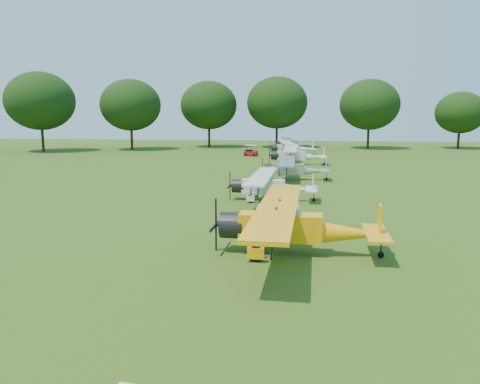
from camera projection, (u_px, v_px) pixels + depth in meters
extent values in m
plane|color=#2C4C13|center=(268.00, 208.00, 30.76)|extent=(160.00, 160.00, 0.00)
cylinder|color=black|center=(459.00, 138.00, 83.57)|extent=(0.44, 0.44, 3.70)
ellipsoid|color=black|center=(460.00, 113.00, 82.82)|extent=(8.63, 8.63, 7.34)
cylinder|color=black|center=(368.00, 136.00, 83.67)|extent=(0.44, 0.44, 4.51)
ellipsoid|color=black|center=(370.00, 105.00, 82.76)|extent=(10.52, 10.52, 8.94)
cylinder|color=black|center=(277.00, 135.00, 86.17)|extent=(0.44, 0.44, 4.74)
ellipsoid|color=black|center=(277.00, 103.00, 85.21)|extent=(11.05, 11.05, 9.39)
cylinder|color=black|center=(209.00, 135.00, 87.54)|extent=(0.44, 0.44, 4.49)
ellipsoid|color=black|center=(209.00, 105.00, 86.63)|extent=(10.47, 10.47, 8.90)
cylinder|color=black|center=(132.00, 137.00, 81.16)|extent=(0.44, 0.44, 4.44)
ellipsoid|color=black|center=(130.00, 105.00, 80.27)|extent=(10.36, 10.36, 8.80)
cylinder|color=black|center=(43.00, 137.00, 77.29)|extent=(0.44, 0.44, 4.77)
ellipsoid|color=black|center=(40.00, 101.00, 76.33)|extent=(11.14, 11.14, 9.47)
cube|color=#FFA80A|center=(280.00, 227.00, 20.55)|extent=(3.67, 1.21, 1.19)
cone|color=#FFA80A|center=(352.00, 234.00, 20.09)|extent=(3.22, 1.13, 1.02)
cube|color=#8CA5B2|center=(278.00, 213.00, 20.46)|extent=(1.85, 1.11, 0.63)
cylinder|color=black|center=(232.00, 225.00, 20.89)|extent=(1.06, 1.22, 1.18)
cube|color=black|center=(216.00, 225.00, 21.00)|extent=(0.07, 0.14, 2.39)
cube|color=#FFA80A|center=(278.00, 207.00, 20.42)|extent=(2.07, 12.10, 0.16)
cube|color=#FFA80A|center=(380.00, 222.00, 19.82)|extent=(0.14, 0.63, 1.48)
cube|color=#FFA80A|center=(376.00, 233.00, 19.92)|extent=(1.08, 3.22, 0.10)
cylinder|color=black|center=(256.00, 254.00, 19.45)|extent=(0.69, 0.21, 0.68)
cylinder|color=black|center=(263.00, 237.00, 22.21)|extent=(0.69, 0.21, 0.68)
cylinder|color=black|center=(381.00, 255.00, 20.04)|extent=(0.28, 0.10, 0.27)
cube|color=silver|center=(263.00, 187.00, 33.36)|extent=(3.06, 1.00, 0.99)
cone|color=silver|center=(299.00, 189.00, 32.99)|extent=(2.68, 0.94, 0.85)
cube|color=#8CA5B2|center=(262.00, 179.00, 33.29)|extent=(1.54, 0.92, 0.52)
cylinder|color=black|center=(238.00, 186.00, 33.64)|extent=(0.88, 1.01, 0.98)
cube|color=black|center=(230.00, 186.00, 33.73)|extent=(0.06, 0.12, 1.99)
cube|color=silver|center=(262.00, 176.00, 33.25)|extent=(1.71, 10.08, 0.13)
cube|color=silver|center=(313.00, 183.00, 32.76)|extent=(0.11, 0.52, 1.23)
cube|color=silver|center=(311.00, 189.00, 32.85)|extent=(0.89, 2.68, 0.09)
cylinder|color=black|center=(250.00, 199.00, 32.44)|extent=(0.57, 0.17, 0.57)
cylinder|color=black|center=(255.00, 193.00, 34.75)|extent=(0.57, 0.17, 0.57)
cylinder|color=black|center=(314.00, 200.00, 32.95)|extent=(0.23, 0.08, 0.23)
cube|color=#B8B9BD|center=(288.00, 169.00, 43.89)|extent=(3.05, 0.94, 1.00)
cone|color=#B8B9BD|center=(315.00, 171.00, 43.63)|extent=(2.67, 0.88, 0.86)
cube|color=#8CA5B2|center=(287.00, 164.00, 43.82)|extent=(1.53, 0.89, 0.52)
cylinder|color=black|center=(269.00, 169.00, 44.09)|extent=(0.87, 1.00, 0.99)
cube|color=black|center=(262.00, 169.00, 44.16)|extent=(0.06, 0.11, 2.00)
cube|color=#B8B9BD|center=(287.00, 161.00, 43.78)|extent=(1.48, 10.09, 0.13)
cube|color=#B8B9BD|center=(326.00, 166.00, 43.44)|extent=(0.10, 0.52, 1.24)
cube|color=#B8B9BD|center=(325.00, 171.00, 43.52)|extent=(0.84, 2.67, 0.09)
cylinder|color=black|center=(279.00, 178.00, 42.93)|extent=(0.57, 0.16, 0.57)
cylinder|color=black|center=(280.00, 175.00, 45.26)|extent=(0.57, 0.16, 0.57)
cylinder|color=black|center=(327.00, 179.00, 43.63)|extent=(0.23, 0.08, 0.23)
cube|color=silver|center=(291.00, 156.00, 57.11)|extent=(3.37, 1.02, 1.10)
cone|color=silver|center=(315.00, 157.00, 56.81)|extent=(2.95, 0.97, 0.95)
cube|color=#8CA5B2|center=(291.00, 151.00, 57.03)|extent=(1.69, 0.98, 0.58)
cylinder|color=black|center=(275.00, 155.00, 57.34)|extent=(0.95, 1.10, 1.09)
cube|color=black|center=(269.00, 155.00, 57.42)|extent=(0.06, 0.13, 2.21)
cube|color=silver|center=(291.00, 149.00, 56.98)|extent=(1.59, 11.16, 0.15)
cube|color=silver|center=(324.00, 153.00, 56.60)|extent=(0.11, 0.58, 1.37)
cube|color=silver|center=(323.00, 157.00, 56.69)|extent=(0.91, 2.95, 0.09)
cylinder|color=black|center=(284.00, 163.00, 56.05)|extent=(0.63, 0.17, 0.63)
cylinder|color=black|center=(285.00, 161.00, 58.63)|extent=(0.63, 0.17, 0.63)
cylinder|color=black|center=(324.00, 164.00, 56.81)|extent=(0.25, 0.09, 0.25)
cube|color=silver|center=(288.00, 148.00, 69.91)|extent=(3.39, 1.41, 1.08)
cone|color=silver|center=(306.00, 149.00, 69.96)|extent=(2.97, 1.30, 0.92)
cube|color=#8CA5B2|center=(287.00, 144.00, 69.82)|extent=(1.76, 1.16, 0.57)
cylinder|color=black|center=(275.00, 148.00, 69.89)|extent=(1.06, 1.18, 1.07)
cube|color=black|center=(270.00, 148.00, 69.88)|extent=(0.08, 0.13, 2.16)
cube|color=silver|center=(287.00, 143.00, 69.77)|extent=(2.93, 10.99, 0.14)
cube|color=silver|center=(313.00, 146.00, 69.89)|extent=(0.18, 0.57, 1.34)
cube|color=silver|center=(312.00, 149.00, 69.96)|extent=(1.25, 2.97, 0.09)
cylinder|color=black|center=(283.00, 154.00, 68.76)|extent=(0.63, 0.25, 0.62)
cylinder|color=black|center=(281.00, 153.00, 71.29)|extent=(0.63, 0.25, 0.62)
cylinder|color=black|center=(313.00, 154.00, 70.10)|extent=(0.26, 0.11, 0.25)
cube|color=#B8B9BD|center=(290.00, 144.00, 82.11)|extent=(3.07, 1.36, 0.97)
cone|color=#B8B9BD|center=(304.00, 144.00, 82.24)|extent=(2.70, 1.25, 0.83)
cube|color=#8CA5B2|center=(289.00, 141.00, 82.03)|extent=(1.60, 1.08, 0.51)
cylinder|color=black|center=(280.00, 144.00, 82.04)|extent=(0.98, 1.09, 0.96)
cube|color=black|center=(276.00, 144.00, 82.02)|extent=(0.07, 0.12, 1.95)
cube|color=#B8B9BD|center=(289.00, 139.00, 81.99)|extent=(2.94, 9.91, 0.13)
cube|color=#B8B9BD|center=(309.00, 142.00, 82.20)|extent=(0.18, 0.52, 1.20)
cube|color=#B8B9BD|center=(308.00, 144.00, 82.26)|extent=(1.20, 2.69, 0.08)
cylinder|color=black|center=(286.00, 148.00, 81.06)|extent=(0.57, 0.24, 0.56)
cylinder|color=black|center=(284.00, 147.00, 83.34)|extent=(0.57, 0.24, 0.56)
cylinder|color=black|center=(309.00, 149.00, 82.40)|extent=(0.23, 0.11, 0.22)
cube|color=#B50C13|center=(251.00, 153.00, 68.86)|extent=(2.13, 1.54, 0.61)
cube|color=black|center=(249.00, 151.00, 68.91)|extent=(1.02, 1.14, 0.39)
cube|color=silver|center=(251.00, 145.00, 68.67)|extent=(2.07, 1.60, 0.07)
cylinder|color=black|center=(245.00, 155.00, 68.66)|extent=(0.40, 0.22, 0.38)
cylinder|color=black|center=(248.00, 154.00, 69.64)|extent=(0.40, 0.22, 0.38)
cylinder|color=black|center=(254.00, 155.00, 68.15)|extent=(0.40, 0.22, 0.38)
cylinder|color=black|center=(256.00, 155.00, 69.13)|extent=(0.40, 0.22, 0.38)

